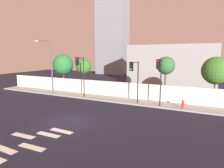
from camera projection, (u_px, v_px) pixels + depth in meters
ground_plane at (68, 122)px, 14.72m from camera, size 80.00×80.00×0.00m
sidewalk at (113, 99)px, 21.99m from camera, size 36.00×2.40×0.15m
perimeter_wall at (118, 89)px, 22.98m from camera, size 36.00×0.18×1.80m
crosswalk_marking at (29, 142)px, 11.45m from camera, size 3.59×4.70×0.01m
traffic_light_left at (159, 72)px, 18.08m from camera, size 0.36×1.11×4.68m
traffic_light_center at (134, 73)px, 18.97m from camera, size 0.54×1.51×4.40m
traffic_light_right at (80, 68)px, 21.90m from camera, size 0.36×1.39×4.81m
street_lamp_curbside at (49, 62)px, 24.55m from camera, size 0.97×2.15×6.89m
fire_hydrant at (183, 104)px, 17.99m from camera, size 0.44×0.26×0.81m
roadside_tree_leftmost at (63, 65)px, 27.61m from camera, size 3.00×3.00×5.29m
roadside_tree_midleft at (84, 67)px, 26.08m from camera, size 2.09×2.09×4.64m
roadside_tree_midright at (166, 66)px, 21.18m from camera, size 2.03×2.03×5.04m
roadside_tree_rightmost at (216, 71)px, 19.07m from camera, size 2.83×2.83×5.06m
low_building_distant at (171, 65)px, 33.26m from camera, size 14.57×6.00×6.91m
tower_on_skyline at (112, 27)px, 50.10m from camera, size 7.81×5.00×24.83m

